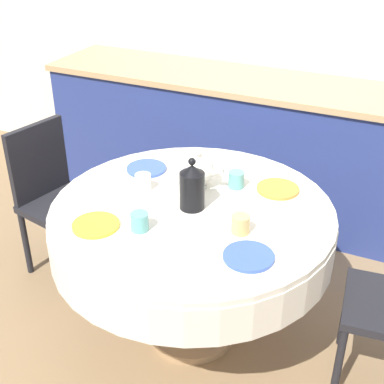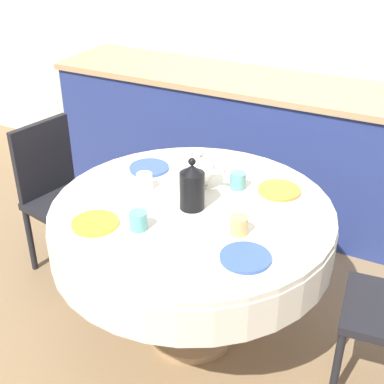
# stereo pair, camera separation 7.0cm
# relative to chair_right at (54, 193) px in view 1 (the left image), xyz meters

# --- Properties ---
(ground_plane) EXTENTS (12.00, 12.00, 0.00)m
(ground_plane) POSITION_rel_chair_right_xyz_m (0.97, -0.21, -0.50)
(ground_plane) COLOR #8E704C
(wall_back) EXTENTS (7.00, 0.05, 2.60)m
(wall_back) POSITION_rel_chair_right_xyz_m (0.97, 1.48, 0.80)
(wall_back) COLOR silver
(wall_back) RESTS_ON ground_plane
(kitchen_counter) EXTENTS (3.24, 0.64, 0.95)m
(kitchen_counter) POSITION_rel_chair_right_xyz_m (0.97, 1.15, -0.03)
(kitchen_counter) COLOR navy
(kitchen_counter) RESTS_ON ground_plane
(dining_table) EXTENTS (1.30, 1.30, 0.77)m
(dining_table) POSITION_rel_chair_right_xyz_m (0.97, -0.21, 0.14)
(dining_table) COLOR tan
(dining_table) RESTS_ON ground_plane
(chair_right) EXTENTS (0.47, 0.47, 0.90)m
(chair_right) POSITION_rel_chair_right_xyz_m (0.00, 0.00, 0.00)
(chair_right) COLOR black
(chair_right) RESTS_ON ground_plane
(plate_near_left) EXTENTS (0.20, 0.20, 0.01)m
(plate_near_left) POSITION_rel_chair_right_xyz_m (0.66, -0.52, 0.27)
(plate_near_left) COLOR yellow
(plate_near_left) RESTS_ON dining_table
(cup_near_left) EXTENTS (0.08, 0.08, 0.08)m
(cup_near_left) POSITION_rel_chair_right_xyz_m (0.85, -0.46, 0.30)
(cup_near_left) COLOR #5BA39E
(cup_near_left) RESTS_ON dining_table
(plate_near_right) EXTENTS (0.20, 0.20, 0.01)m
(plate_near_right) POSITION_rel_chair_right_xyz_m (1.33, -0.46, 0.27)
(plate_near_right) COLOR #3856AD
(plate_near_right) RESTS_ON dining_table
(cup_near_right) EXTENTS (0.08, 0.08, 0.08)m
(cup_near_right) POSITION_rel_chair_right_xyz_m (1.24, -0.30, 0.30)
(cup_near_right) COLOR #DBB766
(cup_near_right) RESTS_ON dining_table
(plate_far_left) EXTENTS (0.20, 0.20, 0.01)m
(plate_far_left) POSITION_rel_chair_right_xyz_m (0.60, 0.03, 0.27)
(plate_far_left) COLOR #3856AD
(plate_far_left) RESTS_ON dining_table
(cup_far_left) EXTENTS (0.08, 0.08, 0.08)m
(cup_far_left) POSITION_rel_chair_right_xyz_m (0.69, -0.15, 0.30)
(cup_far_left) COLOR white
(cup_far_left) RESTS_ON dining_table
(plate_far_right) EXTENTS (0.20, 0.20, 0.01)m
(plate_far_right) POSITION_rel_chair_right_xyz_m (1.27, 0.11, 0.27)
(plate_far_right) COLOR orange
(plate_far_right) RESTS_ON dining_table
(cup_far_right) EXTENTS (0.08, 0.08, 0.08)m
(cup_far_right) POSITION_rel_chair_right_xyz_m (1.08, 0.06, 0.30)
(cup_far_right) COLOR #5BA39E
(cup_far_right) RESTS_ON dining_table
(coffee_carafe) EXTENTS (0.11, 0.11, 0.25)m
(coffee_carafe) POSITION_rel_chair_right_xyz_m (0.97, -0.21, 0.37)
(coffee_carafe) COLOR black
(coffee_carafe) RESTS_ON dining_table
(teapot) EXTENTS (0.21, 0.15, 0.20)m
(teapot) POSITION_rel_chair_right_xyz_m (0.91, -0.01, 0.35)
(teapot) COLOR silver
(teapot) RESTS_ON dining_table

